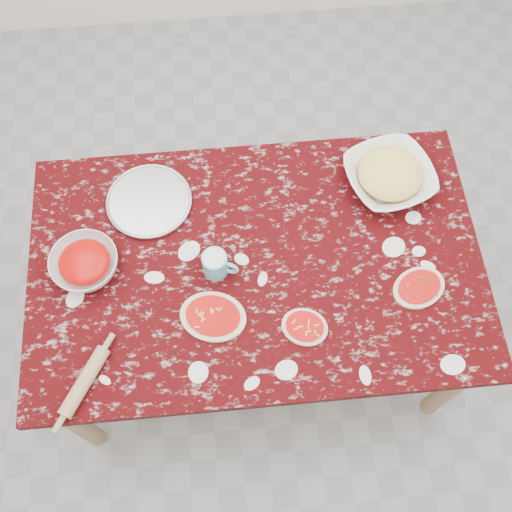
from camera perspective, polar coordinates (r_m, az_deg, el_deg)
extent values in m
plane|color=gray|center=(2.82, 0.00, -6.99)|extent=(4.00, 4.00, 0.00)
cube|color=#310406|center=(2.14, 0.00, -0.80)|extent=(1.60, 1.00, 0.04)
cube|color=#A0885A|center=(2.20, 0.00, -1.46)|extent=(1.50, 0.90, 0.08)
cylinder|color=#A0885A|center=(2.45, -16.62, -14.86)|extent=(0.07, 0.07, 0.71)
cylinder|color=#A0885A|center=(2.50, 17.98, -11.73)|extent=(0.07, 0.07, 0.71)
cylinder|color=#A0885A|center=(2.74, -16.03, 2.64)|extent=(0.07, 0.07, 0.71)
cylinder|color=#A0885A|center=(2.78, 14.16, 5.09)|extent=(0.07, 0.07, 0.71)
cylinder|color=#B2B2B7|center=(2.27, -10.05, 5.08)|extent=(0.37, 0.37, 0.01)
imported|color=white|center=(2.16, -15.84, -0.72)|extent=(0.28, 0.28, 0.07)
imported|color=white|center=(2.30, 12.44, 7.32)|extent=(0.39, 0.39, 0.08)
cylinder|color=#5AC2D9|center=(2.07, -3.89, -0.76)|extent=(0.09, 0.09, 0.10)
torus|color=#5AC2D9|center=(2.06, -2.55, -1.13)|extent=(0.07, 0.04, 0.07)
cylinder|color=silver|center=(2.04, -3.95, -0.35)|extent=(0.07, 0.07, 0.01)
ellipsoid|color=beige|center=(2.04, -4.08, -5.73)|extent=(0.27, 0.24, 0.01)
ellipsoid|color=red|center=(2.04, -4.09, -5.65)|extent=(0.22, 0.19, 0.00)
ellipsoid|color=beige|center=(2.03, 4.62, -6.71)|extent=(0.19, 0.18, 0.01)
ellipsoid|color=red|center=(2.03, 4.64, -6.63)|extent=(0.16, 0.15, 0.00)
ellipsoid|color=beige|center=(2.15, 15.12, -2.91)|extent=(0.23, 0.21, 0.01)
ellipsoid|color=red|center=(2.14, 15.17, -2.82)|extent=(0.19, 0.17, 0.00)
cylinder|color=tan|center=(2.03, -15.90, -11.33)|extent=(0.16, 0.23, 0.05)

